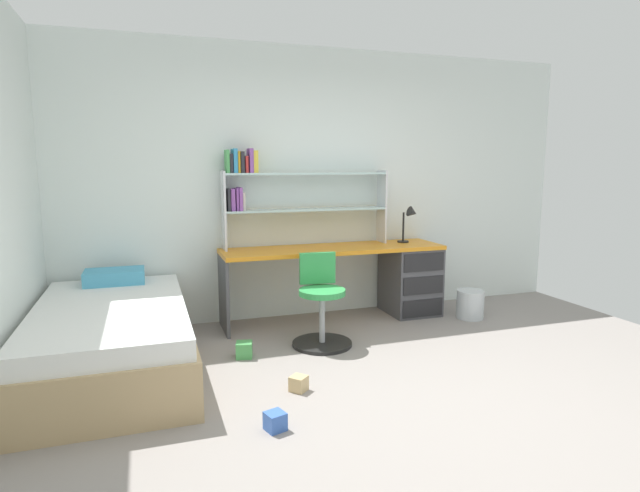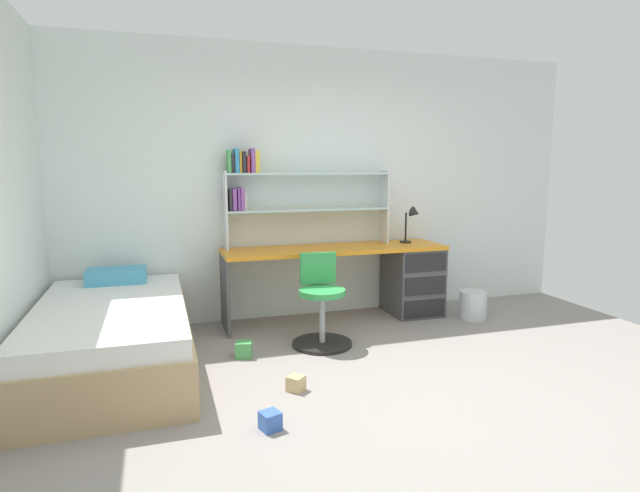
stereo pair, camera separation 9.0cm
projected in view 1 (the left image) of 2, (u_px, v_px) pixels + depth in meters
The scene contains 11 objects.
ground_plane at pixel (408, 403), 3.44m from camera, with size 5.91×5.40×0.02m, color gray.
room_shell at pixel (200, 191), 3.94m from camera, with size 5.91×5.40×2.71m.
desk at pixel (388, 275), 5.39m from camera, with size 2.22×0.57×0.75m.
bookshelf_hutch at pixel (282, 189), 5.06m from camera, with size 1.67×0.22×0.96m.
desk_lamp at pixel (410, 218), 5.41m from camera, with size 0.20×0.16×0.38m.
swivel_chair at pixel (321, 310), 4.50m from camera, with size 0.52×0.52×0.79m.
bed_platform at pixel (112, 338), 3.90m from camera, with size 1.12×2.04×0.64m.
waste_bin at pixel (470, 304), 5.30m from camera, with size 0.28×0.28×0.29m, color silver.
toy_block_green_0 at pixel (244, 350), 4.22m from camera, with size 0.13×0.13×0.13m, color #479E51.
toy_block_blue_1 at pixel (275, 421), 3.07m from camera, with size 0.11×0.11×0.11m, color #3860B7.
toy_block_natural_2 at pixel (299, 384), 3.60m from camera, with size 0.11×0.11×0.11m, color tan.
Camera 1 is at (-1.59, -2.88, 1.55)m, focal length 29.16 mm.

